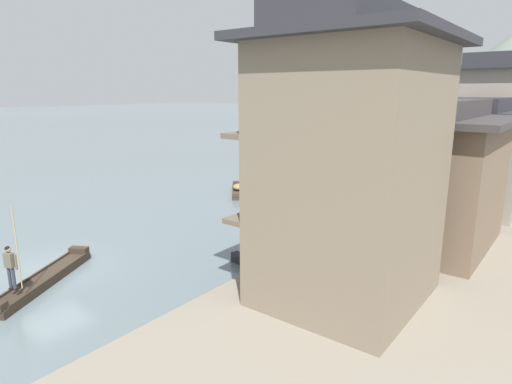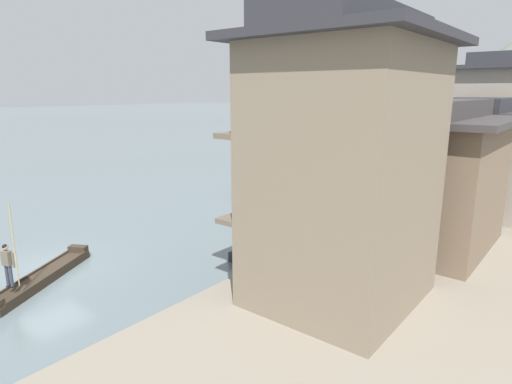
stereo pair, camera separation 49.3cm
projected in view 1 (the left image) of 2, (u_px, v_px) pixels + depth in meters
name	position (u px, v px, depth m)	size (l,w,h in m)	color
ground_plane	(51.00, 269.00, 18.23)	(400.00, 400.00, 0.00)	slate
boat_foreground_poled	(43.00, 280.00, 16.74)	(3.45, 5.23, 0.56)	#33281E
boatman_person	(10.00, 262.00, 14.86)	(0.53, 0.37, 3.04)	black
boat_moored_nearest	(428.00, 176.00, 37.16)	(1.29, 5.21, 0.48)	#232326
boat_moored_second	(284.00, 246.00, 20.51)	(1.98, 5.84, 0.44)	#232326
boat_moored_third	(238.00, 190.00, 31.61)	(3.46, 3.85, 0.71)	#423328
boat_moored_far	(386.00, 147.00, 57.03)	(4.60, 1.30, 0.50)	#33281E
boat_midriver_drifting	(438.00, 164.00, 43.17)	(1.44, 5.66, 0.69)	brown
boat_midriver_upstream	(441.00, 144.00, 58.91)	(3.85, 3.85, 0.68)	#33281E
house_waterfront_nearest	(350.00, 164.00, 13.09)	(5.64, 6.09, 8.74)	#7F705B
house_waterfront_second	(427.00, 174.00, 18.50)	(6.38, 7.26, 6.14)	#75604C
house_waterfront_tall	(467.00, 155.00, 23.89)	(6.58, 5.68, 6.14)	gray
house_waterfront_narrow	(494.00, 125.00, 28.24)	(6.93, 5.80, 8.74)	gray
house_waterfront_far	(506.00, 120.00, 33.66)	(6.40, 7.60, 8.74)	brown
mooring_post_dock_near	(317.00, 230.00, 19.07)	(0.20, 0.20, 0.98)	#473828
mooring_post_dock_mid	(391.00, 194.00, 25.92)	(0.20, 0.20, 0.95)	#473828
hill_far_centre	(492.00, 87.00, 112.15)	(44.67, 44.67, 16.62)	#4C5B56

